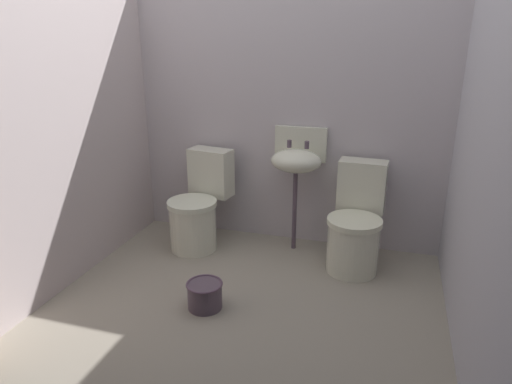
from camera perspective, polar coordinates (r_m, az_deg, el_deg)
name	(u,v)px	position (r m, az deg, el deg)	size (l,w,h in m)	color
ground_plane	(244,311)	(3.13, -1.56, -14.60)	(2.94, 2.66, 0.08)	gray
wall_back	(288,113)	(3.79, 4.01, 9.75)	(2.94, 0.10, 2.16)	#BEB5BB
wall_left	(62,129)	(3.40, -22.96, 7.22)	(0.10, 2.46, 2.16)	beige
wall_right	(489,158)	(2.68, 26.92, 3.76)	(0.10, 2.46, 2.16)	#B8B5BF
toilet_left	(198,209)	(3.82, -7.16, -2.08)	(0.47, 0.65, 0.78)	silver
toilet_right	(356,227)	(3.53, 12.27, -4.24)	(0.42, 0.61, 0.78)	silver
sink	(297,160)	(3.63, 5.08, 4.03)	(0.42, 0.35, 0.99)	#554553
bucket	(205,295)	(3.06, -6.38, -12.54)	(0.24, 0.24, 0.18)	#554553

